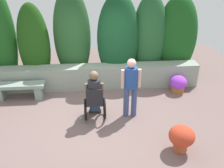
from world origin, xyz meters
TOP-DOWN VIEW (x-y plane):
  - ground_plane at (0.00, 0.00)m, footprint 10.28×10.28m
  - stone_retaining_wall at (0.00, 1.55)m, footprint 6.17×0.47m
  - hedge_backdrop at (0.27, 2.15)m, footprint 6.58×1.13m
  - stone_bench at (-2.27, 1.03)m, footprint 1.45×0.37m
  - person_in_wheelchair at (-0.13, -0.11)m, footprint 0.53×0.66m
  - person_standing_companion at (0.76, -0.09)m, footprint 0.49×0.30m
  - flower_pot_purple_near at (2.39, 1.07)m, footprint 0.50×0.50m
  - flower_pot_terracotta_by_wall at (1.65, -1.47)m, footprint 0.55×0.55m

SIDE VIEW (x-z plane):
  - ground_plane at x=0.00m, z-range 0.00..0.00m
  - flower_pot_purple_near at x=2.39m, z-range 0.00..0.51m
  - stone_bench at x=-2.27m, z-range 0.08..0.55m
  - flower_pot_terracotta_by_wall at x=1.65m, z-range 0.04..0.64m
  - stone_retaining_wall at x=0.00m, z-range 0.00..0.72m
  - person_in_wheelchair at x=-0.13m, z-range -0.04..1.29m
  - person_standing_companion at x=0.76m, z-range 0.12..1.70m
  - hedge_backdrop at x=0.27m, z-range -0.16..2.96m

